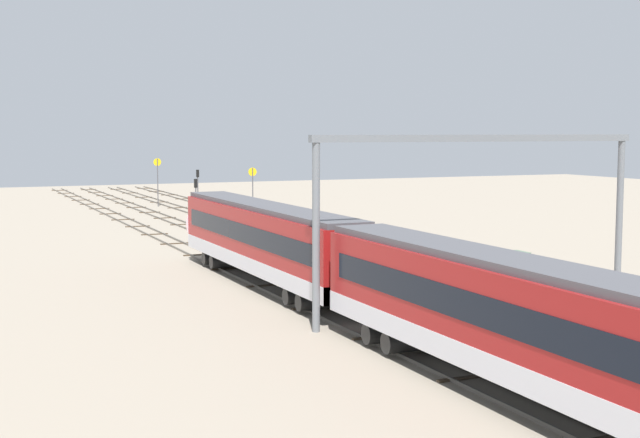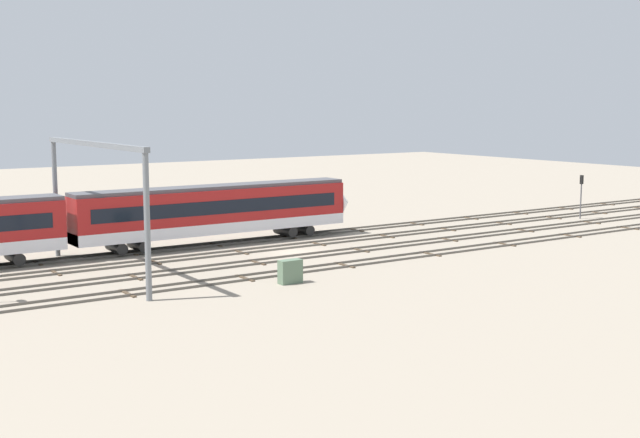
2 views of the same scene
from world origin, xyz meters
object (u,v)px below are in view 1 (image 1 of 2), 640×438
signal_light_trackside_approach (196,194)px  speed_sign_mid_trackside (158,176)px  overhead_gantry (481,181)px  speed_sign_near_foreground (253,183)px  relay_cabinet (519,263)px  signal_light_trackside_departure (198,183)px

signal_light_trackside_approach → speed_sign_mid_trackside: bearing=-2.4°
overhead_gantry → signal_light_trackside_approach: (50.71, 0.44, -3.89)m
overhead_gantry → speed_sign_mid_trackside: 71.23m
speed_sign_mid_trackside → signal_light_trackside_approach: speed_sign_mid_trackside is taller
speed_sign_near_foreground → signal_light_trackside_approach: 11.37m
speed_sign_near_foreground → speed_sign_mid_trackside: (13.19, 7.85, 0.43)m
overhead_gantry → speed_sign_near_foreground: (57.98, -8.28, -3.38)m
overhead_gantry → relay_cabinet: bearing=-45.0°
overhead_gantry → speed_sign_mid_trackside: bearing=-0.3°
overhead_gantry → relay_cabinet: size_ratio=11.86×
relay_cabinet → overhead_gantry: bearing=135.0°
overhead_gantry → signal_light_trackside_departure: bearing=-3.5°
signal_light_trackside_approach → speed_sign_near_foreground: bearing=-50.2°
relay_cabinet → signal_light_trackside_approach: bearing=13.6°
speed_sign_near_foreground → speed_sign_mid_trackside: 15.36m
signal_light_trackside_approach → signal_light_trackside_departure: 15.91m
signal_light_trackside_approach → signal_light_trackside_departure: signal_light_trackside_departure is taller
speed_sign_mid_trackside → signal_light_trackside_departure: bearing=-144.9°
speed_sign_near_foreground → signal_light_trackside_approach: speed_sign_near_foreground is taller
overhead_gantry → relay_cabinet: 14.76m
overhead_gantry → speed_sign_near_foreground: 58.67m
speed_sign_mid_trackside → relay_cabinet: (-61.64, -9.09, -3.08)m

